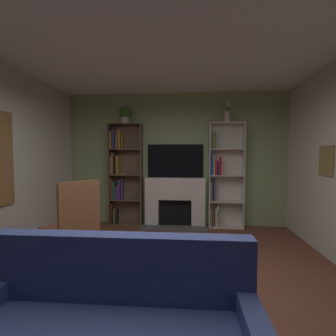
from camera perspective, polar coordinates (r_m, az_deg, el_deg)
ground_plane at (r=3.04m, az=-2.26°, el=-27.01°), size 6.84×6.84×0.00m
wall_back_accent at (r=5.49m, az=1.70°, el=1.95°), size 4.77×0.06×2.82m
ceiling at (r=2.94m, az=-2.40°, el=29.88°), size 4.77×5.82×0.06m
fireplace at (r=5.44m, az=1.59°, el=-7.29°), size 1.36×0.52×1.02m
tv at (r=5.44m, az=1.66°, el=1.61°), size 1.18×0.06×0.70m
bookshelf_left at (r=5.58m, az=-10.26°, el=-1.22°), size 0.71×0.26×2.17m
bookshelf_right at (r=5.41m, az=11.99°, el=-2.18°), size 0.71×0.28×2.17m
potted_plant at (r=5.55m, az=-9.62°, el=11.72°), size 0.24×0.24×0.35m
vase_with_flowers at (r=5.41m, az=13.10°, el=11.45°), size 0.13×0.13×0.43m
armchair at (r=3.72m, az=-20.58°, el=-11.85°), size 0.84×0.83×1.18m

